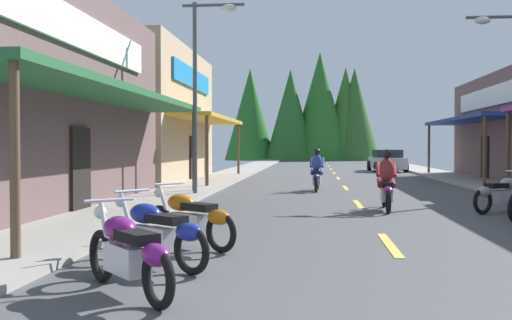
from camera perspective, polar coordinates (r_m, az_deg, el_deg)
name	(u,v)px	position (r m, az deg, el deg)	size (l,w,h in m)	color
ground	(343,185)	(25.41, 8.44, -2.47)	(9.39, 77.10, 0.10)	#4C4C4F
sidewalk_left	(209,182)	(25.77, -4.61, -2.16)	(2.25, 77.10, 0.12)	#9E9991
sidewalk_right	(482,184)	(26.34, 21.20, -2.17)	(2.25, 77.10, 0.12)	#9E9991
centerline_dashes	(339,179)	(29.07, 8.07, -1.87)	(0.16, 52.35, 0.01)	#E0C64C
storefront_left_far	(119,116)	(28.56, -13.18, 4.23)	(8.85, 11.11, 6.17)	tan
streetlamp_left	(204,71)	(19.21, -5.11, 8.64)	(2.02, 0.30, 6.30)	#474C51
streetlamp_right	(509,77)	(19.96, 23.42, 7.40)	(2.02, 0.30, 5.76)	#474C51
motorcycle_parked_right_5	(502,193)	(15.71, 22.90, -2.99)	(1.81, 1.32, 1.04)	black
motorcycle_parked_left_0	(128,251)	(6.71, -12.35, -8.71)	(1.50, 1.66, 1.04)	black
motorcycle_parked_left_1	(156,232)	(8.14, -9.75, -6.90)	(1.79, 1.34, 1.04)	black
motorcycle_parked_left_2	(190,218)	(9.63, -6.45, -5.60)	(1.78, 1.36, 1.04)	black
rider_cruising_lead	(386,185)	(15.31, 12.59, -2.40)	(0.60, 2.14, 1.57)	black
rider_cruising_trailing	(317,173)	(21.47, 5.95, -1.29)	(0.60, 2.14, 1.57)	black
parked_car_curbside	(387,161)	(38.64, 12.65, -0.07)	(2.24, 4.39, 1.40)	silver
treeline_backdrop	(313,112)	(66.49, 5.61, 4.68)	(17.64, 7.50, 12.21)	#246123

